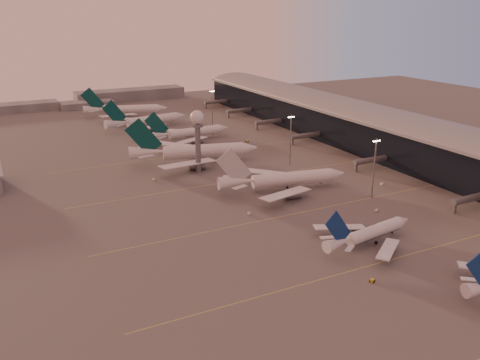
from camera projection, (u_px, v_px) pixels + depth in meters
name	position (u px, v px, depth m)	size (l,w,h in m)	color
ground	(350.00, 294.00, 139.14)	(700.00, 700.00, 0.00)	#4E4C4B
taxiway_markings	(320.00, 207.00, 199.25)	(180.00, 185.25, 0.02)	gold
terminal	(381.00, 132.00, 274.97)	(57.00, 362.00, 23.04)	black
radar_tower	(197.00, 129.00, 235.71)	(6.40, 6.40, 31.10)	slate
mast_b	(374.00, 166.00, 204.73)	(3.60, 0.56, 25.00)	slate
mast_c	(291.00, 138.00, 248.96)	(3.60, 0.56, 25.00)	slate
mast_d	(212.00, 108.00, 323.98)	(3.60, 0.56, 25.00)	slate
distant_horizon	(99.00, 99.00, 413.15)	(165.00, 37.50, 9.00)	slate
narrowbody_mid	(369.00, 235.00, 167.24)	(40.49, 32.10, 15.88)	silver
widebody_white	(284.00, 182.00, 217.05)	(57.74, 45.85, 20.49)	silver
greentail_a	(195.00, 154.00, 255.71)	(64.63, 51.53, 23.98)	silver
greentail_b	(190.00, 135.00, 298.69)	(52.96, 42.70, 19.23)	silver
greentail_c	(147.00, 122.00, 328.79)	(57.21, 45.89, 20.86)	silver
greentail_d	(126.00, 111.00, 363.23)	(58.05, 46.25, 21.60)	silver
gsv_tug_mid	(372.00, 281.00, 144.86)	(3.10, 3.59, 0.88)	yellow
gsv_truck_b	(377.00, 209.00, 194.49)	(5.70, 2.82, 2.20)	silver
gsv_truck_c	(249.00, 212.00, 191.81)	(4.89, 5.44, 2.19)	silver
gsv_catering_b	(383.00, 180.00, 223.06)	(5.88, 3.18, 4.63)	silver
gsv_tug_far	(233.00, 181.00, 227.92)	(3.07, 3.79, 0.94)	silver
gsv_truck_d	(153.00, 178.00, 229.93)	(2.05, 5.25, 2.11)	silver
gsv_tug_hangar	(247.00, 141.00, 295.63)	(3.67, 2.24, 1.04)	yellow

